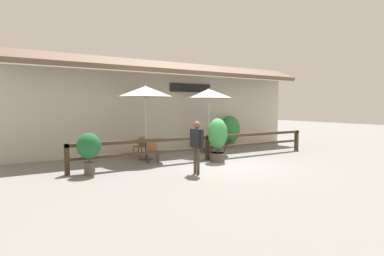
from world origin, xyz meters
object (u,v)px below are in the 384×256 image
(patio_umbrella_near, at_px, (145,92))
(dining_table_near, at_px, (146,144))
(chair_near_streetside, at_px, (152,150))
(patio_umbrella_middle, at_px, (209,94))
(dining_table_middle, at_px, (208,139))
(pedestrian, at_px, (197,140))
(potted_plant_corner_fern, at_px, (89,148))
(potted_plant_tall_tropical, at_px, (230,130))
(chair_middle_streetside, at_px, (217,144))
(chair_near_wallside, at_px, (141,145))
(chair_middle_wallside, at_px, (199,141))
(potted_plant_entrance_palm, at_px, (218,137))

(patio_umbrella_near, bearing_deg, dining_table_near, 180.00)
(chair_near_streetside, relative_size, patio_umbrella_middle, 0.29)
(dining_table_middle, distance_m, pedestrian, 4.48)
(patio_umbrella_middle, distance_m, potted_plant_corner_fern, 6.27)
(potted_plant_tall_tropical, bearing_deg, chair_middle_streetside, -139.59)
(chair_near_wallside, height_order, dining_table_middle, chair_near_wallside)
(chair_middle_wallside, bearing_deg, patio_umbrella_middle, 95.95)
(potted_plant_corner_fern, bearing_deg, pedestrian, -27.99)
(potted_plant_entrance_palm, bearing_deg, chair_near_streetside, 152.77)
(chair_near_wallside, distance_m, potted_plant_tall_tropical, 5.04)
(dining_table_near, bearing_deg, pedestrian, -84.04)
(potted_plant_tall_tropical, xyz_separation_m, pedestrian, (-4.73, -4.40, 0.17))
(pedestrian, bearing_deg, patio_umbrella_middle, -42.66)
(patio_umbrella_near, distance_m, pedestrian, 3.66)
(dining_table_near, xyz_separation_m, dining_table_middle, (3.12, 0.22, 0.00))
(potted_plant_tall_tropical, bearing_deg, potted_plant_corner_fern, -159.36)
(chair_near_streetside, relative_size, chair_middle_streetside, 1.00)
(dining_table_middle, bearing_deg, chair_near_wallside, 170.61)
(patio_umbrella_near, height_order, chair_middle_streetside, patio_umbrella_near)
(potted_plant_entrance_palm, height_order, potted_plant_tall_tropical, potted_plant_entrance_palm)
(chair_middle_streetside, height_order, potted_plant_entrance_palm, potted_plant_entrance_palm)
(chair_near_wallside, relative_size, pedestrian, 0.52)
(pedestrian, bearing_deg, chair_near_streetside, 4.80)
(potted_plant_entrance_palm, bearing_deg, patio_umbrella_middle, 64.71)
(chair_near_wallside, height_order, chair_middle_wallside, same)
(chair_near_streetside, distance_m, chair_middle_wallside, 3.62)
(chair_near_wallside, xyz_separation_m, patio_umbrella_middle, (3.06, -0.51, 2.20))
(chair_middle_wallside, height_order, pedestrian, pedestrian)
(chair_near_streetside, relative_size, potted_plant_tall_tropical, 0.52)
(chair_near_streetside, relative_size, chair_middle_wallside, 1.00)
(chair_near_wallside, xyz_separation_m, dining_table_middle, (3.06, -0.51, 0.14))
(chair_middle_wallside, relative_size, potted_plant_tall_tropical, 0.52)
(dining_table_middle, xyz_separation_m, chair_middle_streetside, (-0.07, -0.81, -0.14))
(dining_table_near, bearing_deg, chair_middle_wallside, 18.22)
(potted_plant_corner_fern, height_order, potted_plant_entrance_palm, potted_plant_entrance_palm)
(patio_umbrella_near, distance_m, chair_middle_streetside, 3.81)
(dining_table_near, xyz_separation_m, chair_near_wallside, (0.06, 0.73, -0.14))
(chair_near_wallside, height_order, potted_plant_tall_tropical, potted_plant_tall_tropical)
(patio_umbrella_middle, bearing_deg, chair_middle_streetside, -95.16)
(dining_table_near, height_order, chair_middle_wallside, chair_middle_wallside)
(chair_middle_wallside, distance_m, potted_plant_entrance_palm, 3.08)
(potted_plant_corner_fern, bearing_deg, patio_umbrella_middle, 19.04)
(chair_middle_streetside, distance_m, chair_middle_wallside, 1.61)
(dining_table_near, relative_size, potted_plant_corner_fern, 0.79)
(dining_table_middle, distance_m, chair_middle_streetside, 0.82)
(patio_umbrella_near, height_order, chair_near_streetside, patio_umbrella_near)
(dining_table_middle, xyz_separation_m, potted_plant_tall_tropical, (1.95, 0.91, 0.27))
(chair_near_streetside, xyz_separation_m, patio_umbrella_middle, (3.18, 0.95, 2.20))
(patio_umbrella_middle, xyz_separation_m, potted_plant_entrance_palm, (-0.98, -2.08, -1.75))
(dining_table_near, bearing_deg, dining_table_middle, 4.03)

